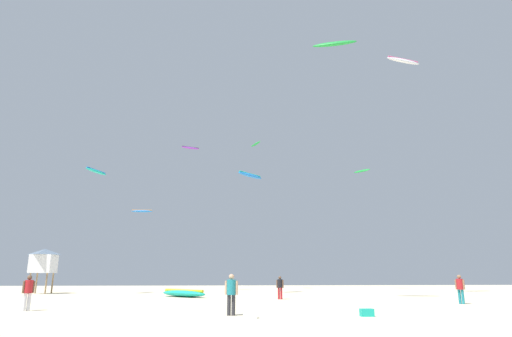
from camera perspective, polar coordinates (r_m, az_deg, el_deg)
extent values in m
plane|color=beige|center=(13.38, 7.46, -21.42)|extent=(120.00, 120.00, 0.00)
cylinder|color=#2D2D33|center=(19.75, -3.05, -17.81)|extent=(0.16, 0.16, 0.88)
cylinder|color=#2D2D33|center=(19.78, -3.65, -17.80)|extent=(0.16, 0.16, 0.88)
cylinder|color=teal|center=(19.73, -3.31, -15.58)|extent=(0.40, 0.40, 0.66)
cylinder|color=tan|center=(19.69, -2.61, -15.67)|extent=(0.12, 0.12, 0.60)
cylinder|color=tan|center=(19.77, -4.02, -15.65)|extent=(0.12, 0.12, 0.60)
sphere|color=tan|center=(19.72, -3.30, -14.27)|extent=(0.24, 0.24, 0.24)
cylinder|color=silver|center=(24.88, -28.58, -15.44)|extent=(0.16, 0.16, 0.85)
cylinder|color=silver|center=(24.94, -28.14, -15.48)|extent=(0.16, 0.16, 0.85)
cylinder|color=#B21E23|center=(24.88, -28.15, -13.76)|extent=(0.39, 0.39, 0.64)
cylinder|color=brown|center=(24.82, -28.68, -13.77)|extent=(0.11, 0.11, 0.59)
cylinder|color=brown|center=(24.95, -27.65, -13.88)|extent=(0.11, 0.11, 0.59)
sphere|color=brown|center=(24.87, -28.04, -12.76)|extent=(0.23, 0.23, 0.23)
cylinder|color=#B21E23|center=(32.42, 3.41, -16.38)|extent=(0.15, 0.15, 0.81)
cylinder|color=#B21E23|center=(32.45, 3.07, -16.38)|extent=(0.15, 0.15, 0.81)
cylinder|color=black|center=(32.41, 3.22, -15.13)|extent=(0.37, 0.37, 0.61)
cylinder|color=brown|center=(32.38, 3.62, -15.17)|extent=(0.11, 0.11, 0.56)
cylinder|color=brown|center=(32.45, 2.83, -15.17)|extent=(0.11, 0.11, 0.56)
sphere|color=brown|center=(32.41, 3.21, -14.39)|extent=(0.22, 0.22, 0.22)
cylinder|color=teal|center=(30.10, 25.61, -15.22)|extent=(0.16, 0.16, 0.86)
cylinder|color=teal|center=(30.03, 25.97, -15.19)|extent=(0.16, 0.16, 0.86)
cylinder|color=#B21E23|center=(30.04, 25.63, -13.78)|extent=(0.39, 0.39, 0.64)
cylinder|color=#936B4C|center=(30.13, 25.22, -13.87)|extent=(0.11, 0.11, 0.59)
cylinder|color=#936B4C|center=(29.95, 26.05, -13.79)|extent=(0.11, 0.11, 0.59)
sphere|color=#936B4C|center=(30.03, 25.54, -12.94)|extent=(0.23, 0.23, 0.23)
ellipsoid|color=#19B29E|center=(36.00, -9.69, -16.19)|extent=(4.49, 4.48, 0.62)
cylinder|color=yellow|center=(35.99, -9.67, -15.83)|extent=(3.37, 3.35, 0.22)
cylinder|color=#8C704C|center=(46.64, -25.61, -13.68)|extent=(0.14, 0.14, 1.90)
cylinder|color=#8C704C|center=(45.24, -26.30, -13.64)|extent=(0.14, 0.14, 1.90)
cylinder|color=#8C704C|center=(47.19, -27.35, -13.48)|extent=(0.14, 0.14, 1.90)
cylinder|color=#8C704C|center=(45.80, -28.08, -13.43)|extent=(0.14, 0.14, 1.90)
cube|color=white|center=(46.22, -26.59, -11.34)|extent=(2.00, 2.00, 1.70)
pyramid|color=slate|center=(46.25, -26.43, -9.96)|extent=(2.30, 2.30, 0.55)
cube|color=#19B29E|center=(19.91, 14.62, -18.17)|extent=(0.56, 0.36, 0.32)
cube|color=white|center=(18.58, -0.84, -18.93)|extent=(0.56, 0.36, 0.32)
ellipsoid|color=green|center=(56.64, 13.99, -0.32)|extent=(2.05, 2.26, 0.54)
ellipsoid|color=green|center=(55.44, -0.04, 3.30)|extent=(1.53, 2.52, 0.53)
ellipsoid|color=blue|center=(42.89, -0.79, -0.95)|extent=(3.14, 3.21, 0.65)
cylinder|color=#19B29E|center=(42.92, -0.79, -0.75)|extent=(2.32, 2.40, 0.15)
ellipsoid|color=blue|center=(55.36, -15.03, -5.55)|extent=(2.67, 0.83, 0.34)
cylinder|color=orange|center=(55.37, -15.03, -5.42)|extent=(2.44, 0.18, 0.12)
ellipsoid|color=#19B29E|center=(43.89, -20.62, -0.38)|extent=(1.89, 2.98, 0.53)
cylinder|color=blue|center=(43.92, -20.61, -0.21)|extent=(1.13, 2.49, 0.13)
ellipsoid|color=purple|center=(50.02, -8.78, 2.74)|extent=(2.22, 1.33, 0.42)
cylinder|color=#2D2D33|center=(50.05, -8.78, 2.84)|extent=(1.87, 0.76, 0.09)
ellipsoid|color=green|center=(35.61, 10.47, 16.10)|extent=(3.60, 1.98, 0.81)
ellipsoid|color=white|center=(47.57, 19.12, 13.46)|extent=(4.10, 2.14, 0.93)
cylinder|color=#E5598C|center=(47.65, 19.10, 13.65)|extent=(3.54, 1.13, 0.17)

